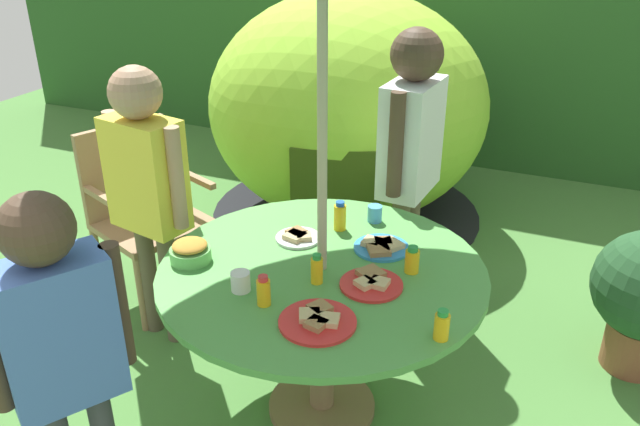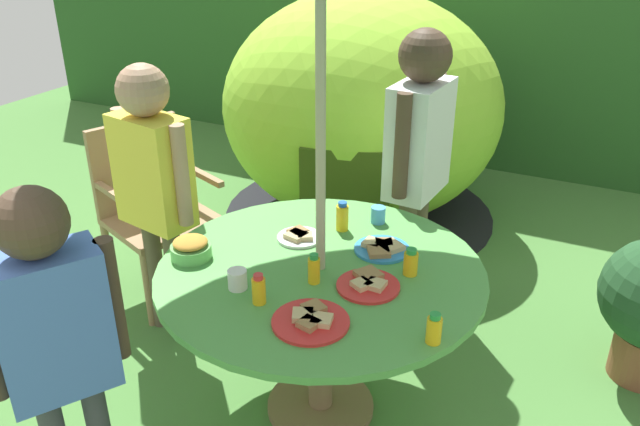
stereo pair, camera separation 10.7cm
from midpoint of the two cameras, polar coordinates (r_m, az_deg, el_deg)
ground_plane at (r=2.86m, az=-0.96°, el=-17.12°), size 10.00×10.00×0.02m
hedge_backdrop at (r=5.41m, az=14.33°, el=16.17°), size 9.00×0.70×2.17m
garden_table at (r=2.50m, az=-1.06°, el=-7.40°), size 1.25×1.25×0.69m
wooden_chair at (r=3.48m, az=-16.45°, el=0.77°), size 0.62×0.64×0.93m
dome_tent at (r=4.18m, az=1.72°, el=9.21°), size 2.27×2.27×1.48m
child_in_white_shirt at (r=3.11m, az=7.17°, el=6.65°), size 0.25×0.48×1.44m
child_in_yellow_shirt at (r=2.95m, az=-16.28°, el=3.30°), size 0.45×0.25×1.34m
child_in_blue_shirt at (r=2.09m, az=-23.66°, el=-9.76°), size 0.32×0.37×1.25m
snack_bowl at (r=2.52m, az=-12.70°, el=-3.37°), size 0.16×0.16×0.09m
plate_far_left at (r=2.13m, az=-1.66°, el=-9.56°), size 0.26×0.26×0.03m
plate_mid_left at (r=2.55m, az=4.31°, el=-3.01°), size 0.22×0.22×0.03m
plate_back_edge at (r=2.62m, az=-3.15°, el=-2.14°), size 0.19×0.19×0.03m
plate_far_right at (r=2.32m, az=3.28°, el=-6.24°), size 0.23×0.23×0.03m
juice_bottle_near_left at (r=2.40m, az=6.95°, el=-4.22°), size 0.05×0.05×0.11m
juice_bottle_near_right at (r=2.21m, az=-6.45°, el=-6.97°), size 0.05×0.05×0.11m
juice_bottle_center_front at (r=2.32m, az=-1.61°, el=-5.08°), size 0.04×0.04×0.12m
juice_bottle_center_back at (r=2.68m, az=0.65°, el=-0.32°), size 0.05×0.05×0.13m
juice_bottle_mid_right at (r=2.07m, az=9.34°, el=-9.91°), size 0.05×0.05×0.11m
cup_near at (r=2.76m, az=3.81°, el=-0.06°), size 0.06×0.06×0.07m
cup_far at (r=2.30m, az=-8.43°, el=-6.08°), size 0.07×0.07×0.07m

